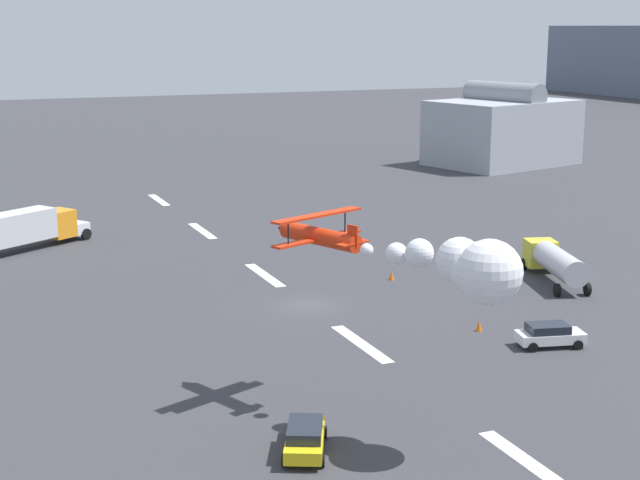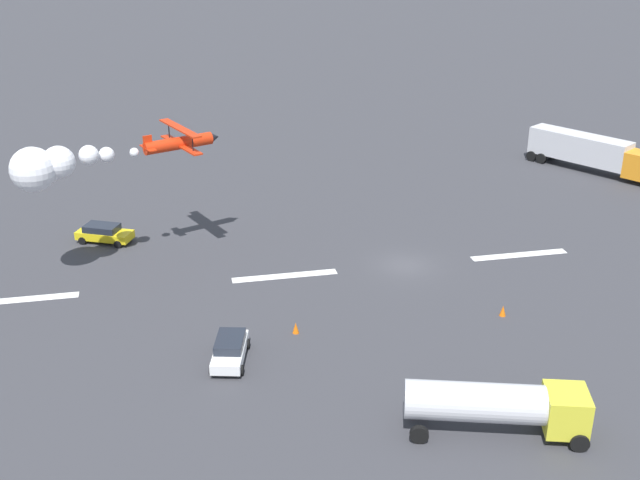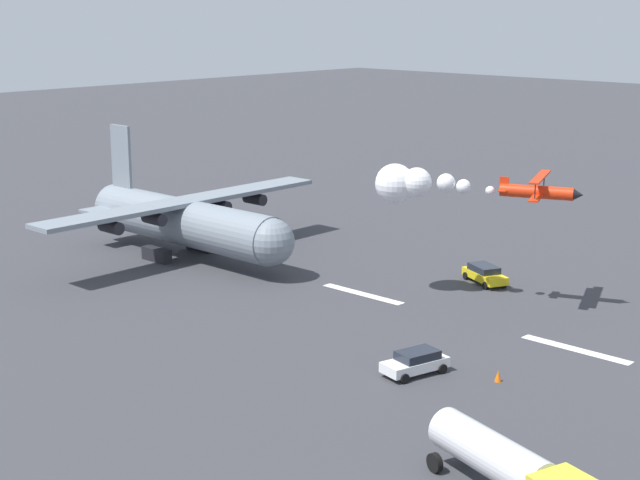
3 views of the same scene
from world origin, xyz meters
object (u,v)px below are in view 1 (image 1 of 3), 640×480
(followme_car_yellow, at_px, (305,437))
(traffic_cone_far, at_px, (479,326))
(traffic_cone_near, at_px, (392,275))
(stunt_biplane_red, at_px, (454,264))
(semi_truck_orange, at_px, (14,230))
(fuel_tanker_truck, at_px, (555,261))
(airport_staff_sedan, at_px, (550,334))

(followme_car_yellow, distance_m, traffic_cone_far, 22.16)
(traffic_cone_near, bearing_deg, stunt_biplane_red, -21.55)
(stunt_biplane_red, xyz_separation_m, traffic_cone_far, (-14.62, 10.85, -8.78))
(traffic_cone_far, bearing_deg, stunt_biplane_red, -36.58)
(semi_truck_orange, bearing_deg, stunt_biplane_red, 17.55)
(fuel_tanker_truck, distance_m, airport_staff_sedan, 16.48)
(followme_car_yellow, distance_m, traffic_cone_near, 32.94)
(fuel_tanker_truck, height_order, airport_staff_sedan, fuel_tanker_truck)
(followme_car_yellow, bearing_deg, airport_staff_sedan, 112.56)
(semi_truck_orange, bearing_deg, followme_car_yellow, 10.35)
(followme_car_yellow, xyz_separation_m, traffic_cone_near, (-27.26, 18.48, -0.44))
(stunt_biplane_red, xyz_separation_m, traffic_cone_near, (-28.87, 11.40, -8.78))
(stunt_biplane_red, height_order, airport_staff_sedan, stunt_biplane_red)
(stunt_biplane_red, distance_m, airport_staff_sedan, 18.69)
(stunt_biplane_red, height_order, followme_car_yellow, stunt_biplane_red)
(fuel_tanker_truck, relative_size, traffic_cone_far, 13.01)
(followme_car_yellow, xyz_separation_m, airport_staff_sedan, (-8.48, 20.42, -0.00))
(semi_truck_orange, bearing_deg, traffic_cone_far, 36.64)
(fuel_tanker_truck, relative_size, traffic_cone_near, 13.01)
(airport_staff_sedan, distance_m, traffic_cone_far, 5.18)
(semi_truck_orange, xyz_separation_m, traffic_cone_far, (36.19, 26.92, -1.75))
(stunt_biplane_red, xyz_separation_m, airport_staff_sedan, (-10.10, 13.33, -8.34))
(fuel_tanker_truck, xyz_separation_m, traffic_cone_near, (-5.65, -11.86, -1.37))
(stunt_biplane_red, xyz_separation_m, followme_car_yellow, (-1.61, -7.08, -8.34))
(stunt_biplane_red, distance_m, fuel_tanker_truck, 33.69)
(followme_car_yellow, height_order, airport_staff_sedan, same)
(fuel_tanker_truck, distance_m, followme_car_yellow, 37.26)
(stunt_biplane_red, bearing_deg, traffic_cone_near, 158.45)
(traffic_cone_near, bearing_deg, followme_car_yellow, -34.14)
(traffic_cone_far, bearing_deg, airport_staff_sedan, 28.73)
(followme_car_yellow, bearing_deg, traffic_cone_far, 125.95)
(airport_staff_sedan, bearing_deg, traffic_cone_near, -174.12)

